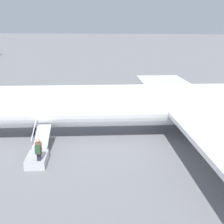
{
  "coord_description": "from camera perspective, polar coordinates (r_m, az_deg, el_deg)",
  "views": [
    {
      "loc": [
        -0.14,
        21.46,
        7.47
      ],
      "look_at": [
        4.03,
        2.04,
        1.99
      ],
      "focal_mm": 50.0,
      "sensor_mm": 36.0,
      "label": 1
    }
  ],
  "objects": [
    {
      "name": "ground_plane",
      "position": [
        22.72,
        11.1,
        -4.07
      ],
      "size": [
        600.0,
        600.0,
        0.0
      ],
      "primitive_type": "plane",
      "color": "slate"
    },
    {
      "name": "airplane_main",
      "position": [
        22.39,
        14.06,
        1.43
      ],
      "size": [
        35.77,
        27.84,
        7.49
      ],
      "rotation": [
        0.0,
        0.0,
        0.27
      ],
      "color": "white",
      "rests_on": "ground"
    },
    {
      "name": "boarding_stairs",
      "position": [
        18.48,
        -13.37,
        -7.55
      ],
      "size": [
        2.06,
        4.14,
        1.81
      ],
      "rotation": [
        0.0,
        0.0,
        -1.3
      ],
      "color": "#B2B2B7",
      "rests_on": "ground"
    },
    {
      "name": "passenger",
      "position": [
        17.24,
        -13.27,
        -7.04
      ],
      "size": [
        0.41,
        0.56,
        1.74
      ],
      "rotation": [
        0.0,
        0.0,
        -1.3
      ],
      "color": "#23232D",
      "rests_on": "ground"
    }
  ]
}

